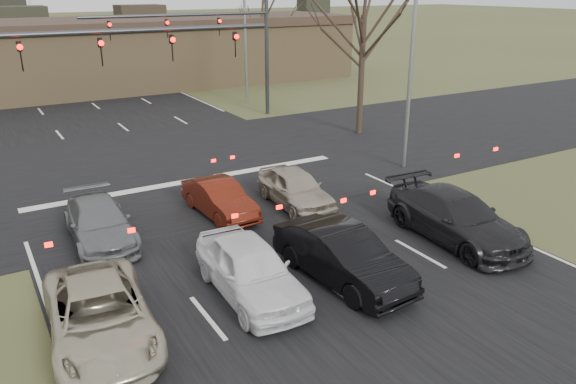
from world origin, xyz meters
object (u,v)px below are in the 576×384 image
object	(u,v)px
mast_arm_near	(42,68)
car_charcoal_sedan	(456,217)
car_red_ahead	(220,199)
streetlight_right_near	(410,41)
building	(98,54)
streetlight_right_far	(242,20)
car_silver_suv	(100,315)
mast_arm_far	(224,35)
car_silver_ahead	(295,188)
car_black_hatch	(342,256)
car_white_sedan	(250,269)
car_grey_ahead	(99,223)

from	to	relation	value
mast_arm_near	car_charcoal_sedan	xyz separation A→B (m)	(10.46, -9.71, -4.30)
car_charcoal_sedan	car_red_ahead	bearing A→B (deg)	138.39
streetlight_right_near	car_charcoal_sedan	xyz separation A→B (m)	(-3.59, -6.71, -4.82)
building	mast_arm_near	distance (m)	26.14
streetlight_right_far	car_silver_suv	xyz separation A→B (m)	(-15.27, -23.62, -4.91)
streetlight_right_far	car_charcoal_sedan	size ratio (longest dim) A/B	1.89
mast_arm_far	car_red_ahead	xyz separation A→B (m)	(-6.68, -13.99, -4.39)
mast_arm_near	streetlight_right_far	bearing A→B (deg)	43.89
car_charcoal_sedan	car_silver_ahead	distance (m)	5.91
mast_arm_far	streetlight_right_far	bearing A→B (deg)	51.89
building	mast_arm_near	bearing A→B (deg)	-106.13
car_silver_suv	mast_arm_far	bearing A→B (deg)	63.22
car_red_ahead	car_silver_ahead	bearing A→B (deg)	-15.38
mast_arm_near	mast_arm_far	xyz separation A→B (m)	(11.41, 10.00, -0.06)
car_black_hatch	car_red_ahead	xyz separation A→B (m)	(-1.00, 6.09, -0.13)
car_white_sedan	mast_arm_near	bearing A→B (deg)	110.89
car_silver_suv	car_black_hatch	bearing A→B (deg)	0.83
car_black_hatch	mast_arm_near	bearing A→B (deg)	114.88
car_grey_ahead	car_white_sedan	bearing A→B (deg)	-60.79
car_white_sedan	car_charcoal_sedan	size ratio (longest dim) A/B	0.84
car_charcoal_sedan	mast_arm_near	bearing A→B (deg)	140.45
streetlight_right_near	mast_arm_near	bearing A→B (deg)	167.95
car_charcoal_sedan	streetlight_right_far	bearing A→B (deg)	83.53
building	car_silver_suv	distance (m)	35.58
mast_arm_far	car_charcoal_sedan	world-z (taller)	mast_arm_far
car_black_hatch	car_silver_ahead	distance (m)	5.79
car_black_hatch	car_charcoal_sedan	xyz separation A→B (m)	(4.73, 0.38, 0.01)
mast_arm_far	car_charcoal_sedan	xyz separation A→B (m)	(-0.95, -19.71, -4.25)
car_silver_suv	streetlight_right_far	bearing A→B (deg)	62.07
streetlight_right_far	car_silver_suv	size ratio (longest dim) A/B	2.05
car_black_hatch	building	bearing A→B (deg)	82.83
mast_arm_far	car_grey_ahead	size ratio (longest dim) A/B	2.48
mast_arm_far	car_silver_suv	bearing A→B (deg)	-121.73
car_black_hatch	car_silver_ahead	world-z (taller)	car_black_hatch
car_silver_suv	building	bearing A→B (deg)	82.02
car_silver_suv	car_white_sedan	distance (m)	3.91
car_silver_ahead	streetlight_right_near	bearing A→B (deg)	17.96
mast_arm_far	streetlight_right_near	xyz separation A→B (m)	(2.64, -13.00, 0.57)
mast_arm_far	car_silver_ahead	size ratio (longest dim) A/B	2.70
car_red_ahead	car_silver_ahead	distance (m)	2.86
mast_arm_far	car_white_sedan	world-z (taller)	mast_arm_far
car_white_sedan	streetlight_right_far	bearing A→B (deg)	66.55
car_grey_ahead	car_charcoal_sedan	bearing A→B (deg)	-26.51
car_grey_ahead	mast_arm_far	bearing A→B (deg)	55.15
car_silver_suv	car_red_ahead	world-z (taller)	car_silver_suv
mast_arm_near	mast_arm_far	distance (m)	15.17
streetlight_right_far	car_white_sedan	bearing A→B (deg)	-115.83
car_silver_suv	car_white_sedan	size ratio (longest dim) A/B	1.09
streetlight_right_far	car_grey_ahead	distance (m)	23.45
building	car_red_ahead	world-z (taller)	building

